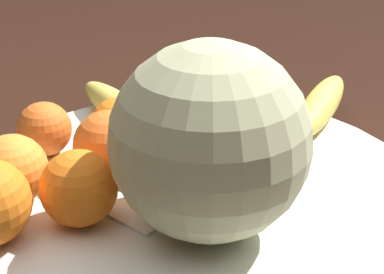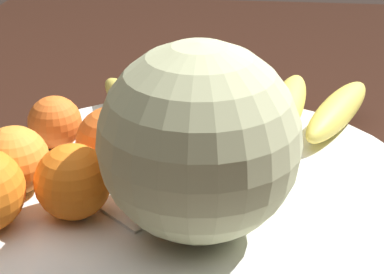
{
  "view_description": "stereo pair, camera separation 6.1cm",
  "coord_description": "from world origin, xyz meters",
  "px_view_note": "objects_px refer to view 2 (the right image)",
  "views": [
    {
      "loc": [
        -0.56,
        0.04,
        1.1
      ],
      "look_at": [
        -0.01,
        0.04,
        0.84
      ],
      "focal_mm": 60.0,
      "sensor_mm": 36.0,
      "label": 1
    },
    {
      "loc": [
        -0.55,
        -0.03,
        1.1
      ],
      "look_at": [
        -0.01,
        0.04,
        0.84
      ],
      "focal_mm": 60.0,
      "sensor_mm": 36.0,
      "label": 2
    }
  ],
  "objects_px": {
    "banana_bunch": "(237,107)",
    "orange_front_right": "(111,144)",
    "fruit_bowl": "(192,189)",
    "orange_top_small": "(55,122)",
    "orange_front_left": "(186,132)",
    "orange_mid_center": "(15,160)",
    "kitchen_table": "(227,265)",
    "orange_back_left": "(126,123)",
    "orange_back_right": "(73,182)",
    "melon": "(199,142)",
    "produce_tag": "(120,206)"
  },
  "relations": [
    {
      "from": "banana_bunch",
      "to": "orange_front_right",
      "type": "relative_size",
      "value": 4.99
    },
    {
      "from": "fruit_bowl",
      "to": "banana_bunch",
      "type": "xyz_separation_m",
      "value": [
        0.15,
        -0.04,
        0.03
      ]
    },
    {
      "from": "banana_bunch",
      "to": "orange_top_small",
      "type": "height_order",
      "value": "orange_top_small"
    },
    {
      "from": "orange_front_right",
      "to": "orange_top_small",
      "type": "height_order",
      "value": "orange_front_right"
    },
    {
      "from": "orange_front_left",
      "to": "orange_top_small",
      "type": "distance_m",
      "value": 0.15
    },
    {
      "from": "orange_mid_center",
      "to": "orange_front_left",
      "type": "bearing_deg",
      "value": -64.19
    },
    {
      "from": "kitchen_table",
      "to": "orange_back_left",
      "type": "relative_size",
      "value": 26.28
    },
    {
      "from": "orange_front_left",
      "to": "orange_back_right",
      "type": "height_order",
      "value": "orange_front_left"
    },
    {
      "from": "kitchen_table",
      "to": "orange_front_right",
      "type": "xyz_separation_m",
      "value": [
        -0.0,
        0.12,
        0.14
      ]
    },
    {
      "from": "orange_top_small",
      "to": "orange_back_right",
      "type": "bearing_deg",
      "value": -156.28
    },
    {
      "from": "kitchen_table",
      "to": "orange_back_left",
      "type": "xyz_separation_m",
      "value": [
        0.06,
        0.11,
        0.13
      ]
    },
    {
      "from": "orange_front_left",
      "to": "orange_front_right",
      "type": "xyz_separation_m",
      "value": [
        -0.04,
        0.07,
        -0.0
      ]
    },
    {
      "from": "fruit_bowl",
      "to": "orange_front_left",
      "type": "relative_size",
      "value": 6.46
    },
    {
      "from": "fruit_bowl",
      "to": "orange_back_right",
      "type": "distance_m",
      "value": 0.13
    },
    {
      "from": "banana_bunch",
      "to": "orange_front_left",
      "type": "xyz_separation_m",
      "value": [
        -0.11,
        0.05,
        0.02
      ]
    },
    {
      "from": "fruit_bowl",
      "to": "orange_back_right",
      "type": "bearing_deg",
      "value": 125.23
    },
    {
      "from": "banana_bunch",
      "to": "orange_mid_center",
      "type": "xyz_separation_m",
      "value": [
        -0.18,
        0.2,
        0.01
      ]
    },
    {
      "from": "orange_back_left",
      "to": "orange_top_small",
      "type": "bearing_deg",
      "value": 93.66
    },
    {
      "from": "orange_mid_center",
      "to": "orange_back_right",
      "type": "bearing_deg",
      "value": -118.2
    },
    {
      "from": "kitchen_table",
      "to": "melon",
      "type": "xyz_separation_m",
      "value": [
        -0.09,
        0.02,
        0.19
      ]
    },
    {
      "from": "banana_bunch",
      "to": "orange_back_right",
      "type": "distance_m",
      "value": 0.26
    },
    {
      "from": "banana_bunch",
      "to": "orange_back_left",
      "type": "height_order",
      "value": "orange_back_left"
    },
    {
      "from": "orange_back_left",
      "to": "orange_top_small",
      "type": "xyz_separation_m",
      "value": [
        -0.0,
        0.08,
        -0.0
      ]
    },
    {
      "from": "melon",
      "to": "fruit_bowl",
      "type": "bearing_deg",
      "value": 10.57
    },
    {
      "from": "melon",
      "to": "kitchen_table",
      "type": "bearing_deg",
      "value": -13.65
    },
    {
      "from": "orange_back_left",
      "to": "produce_tag",
      "type": "height_order",
      "value": "orange_back_left"
    },
    {
      "from": "kitchen_table",
      "to": "orange_top_small",
      "type": "height_order",
      "value": "orange_top_small"
    },
    {
      "from": "orange_top_small",
      "to": "orange_mid_center",
      "type": "bearing_deg",
      "value": 174.91
    },
    {
      "from": "orange_back_right",
      "to": "banana_bunch",
      "type": "bearing_deg",
      "value": -31.6
    },
    {
      "from": "orange_front_right",
      "to": "orange_mid_center",
      "type": "distance_m",
      "value": 0.09
    },
    {
      "from": "kitchen_table",
      "to": "orange_front_left",
      "type": "bearing_deg",
      "value": 55.95
    },
    {
      "from": "orange_back_right",
      "to": "orange_back_left",
      "type": "bearing_deg",
      "value": -8.07
    },
    {
      "from": "orange_top_small",
      "to": "produce_tag",
      "type": "xyz_separation_m",
      "value": [
        -0.12,
        -0.1,
        -0.03
      ]
    },
    {
      "from": "orange_top_small",
      "to": "produce_tag",
      "type": "bearing_deg",
      "value": -140.51
    },
    {
      "from": "orange_front_right",
      "to": "orange_back_left",
      "type": "bearing_deg",
      "value": -2.18
    },
    {
      "from": "banana_bunch",
      "to": "melon",
      "type": "bearing_deg",
      "value": 170.34
    },
    {
      "from": "fruit_bowl",
      "to": "melon",
      "type": "height_order",
      "value": "melon"
    },
    {
      "from": "fruit_bowl",
      "to": "produce_tag",
      "type": "xyz_separation_m",
      "value": [
        -0.05,
        0.06,
        0.01
      ]
    },
    {
      "from": "orange_front_right",
      "to": "orange_top_small",
      "type": "xyz_separation_m",
      "value": [
        0.06,
        0.08,
        -0.01
      ]
    },
    {
      "from": "orange_front_left",
      "to": "orange_front_right",
      "type": "height_order",
      "value": "same"
    },
    {
      "from": "melon",
      "to": "orange_back_left",
      "type": "bearing_deg",
      "value": 32.46
    },
    {
      "from": "fruit_bowl",
      "to": "banana_bunch",
      "type": "bearing_deg",
      "value": -13.63
    },
    {
      "from": "orange_back_left",
      "to": "orange_back_right",
      "type": "bearing_deg",
      "value": 171.93
    },
    {
      "from": "melon",
      "to": "banana_bunch",
      "type": "distance_m",
      "value": 0.24
    },
    {
      "from": "produce_tag",
      "to": "fruit_bowl",
      "type": "bearing_deg",
      "value": -98.26
    },
    {
      "from": "melon",
      "to": "orange_front_right",
      "type": "distance_m",
      "value": 0.14
    },
    {
      "from": "orange_mid_center",
      "to": "orange_top_small",
      "type": "distance_m",
      "value": 0.1
    },
    {
      "from": "fruit_bowl",
      "to": "banana_bunch",
      "type": "height_order",
      "value": "banana_bunch"
    },
    {
      "from": "melon",
      "to": "orange_back_left",
      "type": "relative_size",
      "value": 2.77
    },
    {
      "from": "orange_front_left",
      "to": "melon",
      "type": "bearing_deg",
      "value": -168.16
    }
  ]
}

